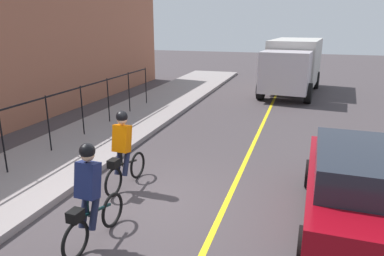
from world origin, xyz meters
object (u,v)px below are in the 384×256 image
cyclist_follow (90,196)px  patrol_sedan (359,187)px  cyclist_lead (123,151)px  box_truck_background (293,64)px

cyclist_follow → patrol_sedan: (1.91, -4.37, -0.09)m
cyclist_lead → box_truck_background: box_truck_background is taller
cyclist_follow → box_truck_background: size_ratio=0.26×
cyclist_lead → cyclist_follow: bearing=-162.5°
cyclist_lead → box_truck_background: size_ratio=0.26×
cyclist_follow → box_truck_background: box_truck_background is taller
cyclist_lead → box_truck_background: bearing=-9.1°
cyclist_lead → patrol_sedan: cyclist_lead is taller
cyclist_lead → cyclist_follow: size_ratio=1.00×
cyclist_follow → patrol_sedan: bearing=-62.3°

